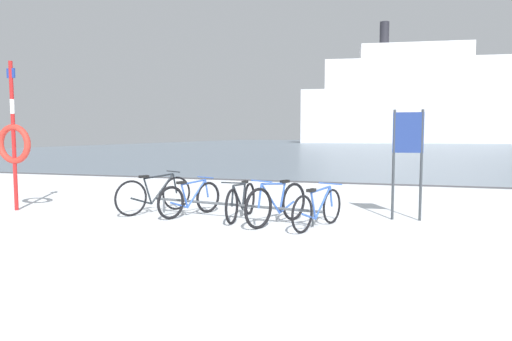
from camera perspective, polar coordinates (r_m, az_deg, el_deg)
name	(u,v)px	position (r m, az deg, el deg)	size (l,w,h in m)	color
ground	(371,147)	(58.90, 14.45, 2.87)	(80.00, 132.00, 0.08)	silver
bike_rack	(232,205)	(8.54, -3.08, -4.43)	(3.55, 0.68, 0.31)	#4C5156
bicycle_0	(155,194)	(9.45, -12.72, -2.99)	(0.88, 1.61, 0.84)	black
bicycle_1	(190,199)	(8.97, -8.34, -3.58)	(0.73, 1.49, 0.75)	black
bicycle_2	(241,201)	(8.55, -1.91, -3.92)	(0.46, 1.69, 0.75)	black
bicycle_3	(277,204)	(8.04, 2.67, -4.24)	(0.76, 1.61, 0.83)	black
bicycle_4	(318,209)	(7.79, 7.87, -4.81)	(0.68, 1.54, 0.75)	black
info_sign	(408,145)	(8.81, 18.72, 3.06)	(0.55, 0.08, 2.07)	#33383D
rescue_post	(14,141)	(10.74, -28.40, 3.30)	(0.84, 0.13, 3.13)	red
ferry_ship	(417,102)	(89.33, 19.75, 8.14)	(43.94, 14.70, 22.37)	silver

